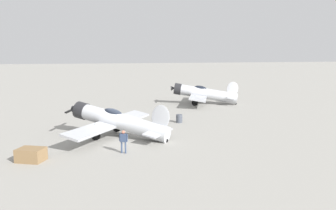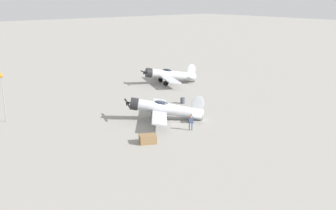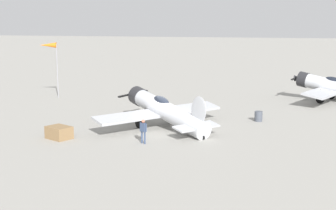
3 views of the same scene
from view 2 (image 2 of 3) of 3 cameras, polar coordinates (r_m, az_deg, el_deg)
The scene contains 6 objects.
ground_plane at distance 47.40m, azimuth -0.00°, elevation -2.10°, with size 400.00×400.00×0.00m, color gray.
airplane_foreground at distance 47.02m, azimuth -0.57°, elevation -0.55°, with size 8.74×9.46×3.07m.
airplane_mid_apron at distance 66.64m, azimuth 0.11°, elevation 4.23°, with size 8.94×10.42×3.13m.
ground_crew_mechanic at distance 43.62m, azimuth 3.21°, elevation -2.35°, with size 0.55×0.40×1.58m.
equipment_crate at distance 40.08m, azimuth -2.86°, elevation -4.76°, with size 1.98×1.79×0.84m.
fuel_drum at distance 54.47m, azimuth 2.07°, elevation 0.62°, with size 0.65×0.65×0.81m.
Camera 2 is at (-28.40, -35.25, 14.06)m, focal length 43.53 mm.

